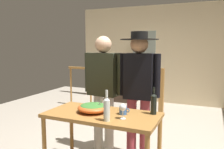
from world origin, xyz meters
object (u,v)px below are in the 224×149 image
object	(u,v)px
framed_picture	(144,44)
mug_blue	(123,110)
wine_glass	(123,108)
wine_bottle_clear	(107,108)
stair_railing	(130,85)
wine_bottle_dark	(154,103)
flat_screen_tv	(120,74)
salad_bowl	(93,107)
tv_console	(121,92)
person_standing_right	(139,84)
serving_table	(102,121)
person_standing_left	(103,84)

from	to	relation	value
framed_picture	mug_blue	xyz separation A→B (m)	(0.83, -3.75, -0.75)
wine_glass	wine_bottle_clear	xyz separation A→B (m)	(-0.13, -0.13, 0.01)
stair_railing	wine_bottle_dark	bearing A→B (deg)	-64.83
flat_screen_tv	mug_blue	size ratio (longest dim) A/B	4.43
salad_bowl	wine_bottle_clear	xyz separation A→B (m)	(0.28, -0.23, 0.08)
tv_console	wine_bottle_clear	bearing A→B (deg)	-70.50
wine_bottle_dark	person_standing_right	world-z (taller)	person_standing_right
serving_table	person_standing_right	bearing A→B (deg)	65.80
flat_screen_tv	wine_glass	xyz separation A→B (m)	(1.45, -3.58, 0.12)
tv_console	stair_railing	bearing A→B (deg)	-57.43
person_standing_left	stair_railing	bearing A→B (deg)	-76.15
salad_bowl	wine_glass	xyz separation A→B (m)	(0.41, -0.10, 0.06)
salad_bowl	wine_bottle_clear	world-z (taller)	wine_bottle_clear
framed_picture	flat_screen_tv	xyz separation A→B (m)	(-0.57, -0.32, -0.80)
framed_picture	wine_bottle_dark	distance (m)	3.84
wine_glass	wine_bottle_dark	world-z (taller)	wine_bottle_dark
wine_bottle_dark	person_standing_right	bearing A→B (deg)	128.69
stair_railing	tv_console	bearing A→B (deg)	122.57
serving_table	person_standing_left	xyz separation A→B (m)	(-0.26, 0.57, 0.32)
framed_picture	tv_console	xyz separation A→B (m)	(-0.57, -0.29, -1.30)
framed_picture	mug_blue	bearing A→B (deg)	-77.50
framed_picture	tv_console	distance (m)	1.45
framed_picture	wine_glass	xyz separation A→B (m)	(0.89, -3.90, -0.68)
stair_railing	tv_console	xyz separation A→B (m)	(-0.58, 0.90, -0.39)
framed_picture	wine_bottle_clear	size ratio (longest dim) A/B	2.20
tv_console	mug_blue	world-z (taller)	mug_blue
tv_console	flat_screen_tv	xyz separation A→B (m)	(0.00, -0.03, 0.50)
serving_table	person_standing_left	size ratio (longest dim) A/B	0.78
wine_bottle_dark	person_standing_left	distance (m)	0.89
person_standing_left	salad_bowl	bearing A→B (deg)	108.47
wine_bottle_clear	person_standing_left	world-z (taller)	person_standing_left
flat_screen_tv	person_standing_left	xyz separation A→B (m)	(0.91, -2.92, 0.23)
serving_table	mug_blue	size ratio (longest dim) A/B	10.65
wine_bottle_dark	stair_railing	bearing A→B (deg)	115.17
stair_railing	flat_screen_tv	bearing A→B (deg)	123.49
tv_console	wine_glass	bearing A→B (deg)	-68.08
salad_bowl	serving_table	bearing A→B (deg)	-5.28
wine_glass	person_standing_right	world-z (taller)	person_standing_right
stair_railing	person_standing_right	distance (m)	2.25
framed_picture	stair_railing	size ratio (longest dim) A/B	0.30
salad_bowl	mug_blue	xyz separation A→B (m)	(0.36, 0.05, -0.01)
flat_screen_tv	wine_glass	distance (m)	3.87
wine_glass	mug_blue	bearing A→B (deg)	109.91
wine_bottle_dark	salad_bowl	bearing A→B (deg)	-163.37
serving_table	person_standing_left	bearing A→B (deg)	114.20
stair_railing	mug_blue	world-z (taller)	stair_railing
framed_picture	person_standing_left	xyz separation A→B (m)	(0.34, -3.24, -0.57)
framed_picture	person_standing_left	world-z (taller)	framed_picture
wine_glass	flat_screen_tv	bearing A→B (deg)	112.09
stair_railing	serving_table	xyz separation A→B (m)	(0.58, -2.62, 0.03)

